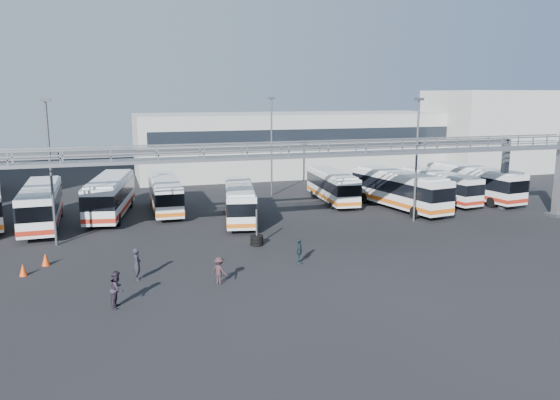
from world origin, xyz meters
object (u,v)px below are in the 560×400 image
object	(u,v)px
bus_4	(240,201)
pedestrian_d	(299,251)
light_pole_back	(272,141)
pedestrian_c	(219,271)
light_pole_left	(50,165)
bus_1	(41,204)
pedestrian_a	(137,264)
bus_9	(473,182)
tire_stack	(257,239)
bus_7	(399,189)
bus_3	(165,193)
cone_left	(23,270)
light_pole_mid	(417,153)
pedestrian_b	(117,289)
bus_8	(438,185)
bus_2	(110,195)
bus_6	(332,185)
cone_right	(46,259)

from	to	relation	value
bus_4	pedestrian_d	xyz separation A→B (m)	(0.88, -12.57, -0.89)
light_pole_back	pedestrian_c	world-z (taller)	light_pole_back
light_pole_left	light_pole_back	xyz separation A→B (m)	(20.00, 14.00, 0.00)
bus_1	pedestrian_a	bearing A→B (deg)	-67.97
bus_9	tire_stack	world-z (taller)	bus_9
bus_7	pedestrian_d	xyz separation A→B (m)	(-14.26, -12.84, -1.14)
bus_3	cone_left	size ratio (longest dim) A/B	14.08
light_pole_mid	pedestrian_a	distance (m)	24.81
bus_3	pedestrian_d	size ratio (longest dim) A/B	6.47
bus_3	light_pole_back	bearing A→B (deg)	24.59
pedestrian_b	pedestrian_d	bearing A→B (deg)	-51.19
pedestrian_a	cone_left	distance (m)	6.97
light_pole_left	bus_8	size ratio (longest dim) A/B	1.00
light_pole_mid	pedestrian_a	size ratio (longest dim) A/B	5.47
bus_2	bus_3	size ratio (longest dim) A/B	1.14
bus_3	pedestrian_c	distance (m)	20.43
bus_1	pedestrian_c	distance (m)	20.61
light_pole_left	bus_8	bearing A→B (deg)	9.32
light_pole_mid	pedestrian_d	size ratio (longest dim) A/B	6.42
bus_6	bus_7	xyz separation A→B (m)	(4.61, -4.99, 0.23)
cone_right	tire_stack	bearing A→B (deg)	2.27
bus_6	pedestrian_a	xyz separation A→B (m)	(-19.53, -18.00, -0.77)
bus_1	bus_8	bearing A→B (deg)	-1.93
bus_2	bus_3	distance (m)	4.76
pedestrian_c	light_pole_mid	bearing A→B (deg)	-101.31
bus_7	pedestrian_b	world-z (taller)	bus_7
bus_6	bus_8	size ratio (longest dim) A/B	1.01
light_pole_mid	bus_2	xyz separation A→B (m)	(-24.23, 9.50, -3.81)
light_pole_left	bus_2	bearing A→B (deg)	66.11
bus_3	pedestrian_c	size ratio (longest dim) A/B	6.58
light_pole_back	pedestrian_c	size ratio (longest dim) A/B	6.53
pedestrian_d	cone_left	size ratio (longest dim) A/B	2.18
light_pole_left	tire_stack	distance (m)	15.12
light_pole_left	bus_9	world-z (taller)	light_pole_left
pedestrian_d	tire_stack	size ratio (longest dim) A/B	0.62
bus_8	tire_stack	xyz separation A→B (m)	(-21.10, -9.94, -1.25)
bus_4	pedestrian_b	world-z (taller)	bus_4
light_pole_back	pedestrian_a	size ratio (longest dim) A/B	5.47
pedestrian_b	bus_1	bearing A→B (deg)	34.47
bus_8	bus_6	bearing A→B (deg)	155.17
pedestrian_d	tire_stack	world-z (taller)	tire_stack
bus_1	cone_right	bearing A→B (deg)	-84.61
cone_right	bus_7	bearing A→B (deg)	16.16
bus_3	bus_9	distance (m)	30.27
bus_3	tire_stack	distance (m)	14.26
bus_9	bus_8	bearing A→B (deg)	168.95
pedestrian_c	cone_left	bearing A→B (deg)	25.36
bus_3	pedestrian_c	bearing A→B (deg)	-86.11
bus_3	bus_4	xyz separation A→B (m)	(5.60, -5.56, -0.03)
pedestrian_c	tire_stack	distance (m)	8.18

